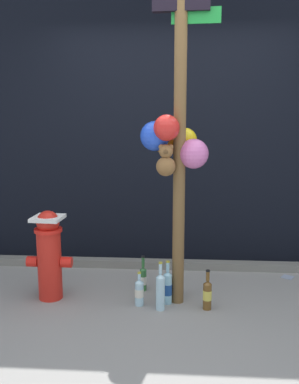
{
  "coord_description": "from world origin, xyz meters",
  "views": [
    {
      "loc": [
        0.07,
        -3.14,
        1.6
      ],
      "look_at": [
        -0.17,
        0.4,
        0.95
      ],
      "focal_mm": 41.13,
      "sensor_mm": 36.0,
      "label": 1
    }
  ],
  "objects_px": {
    "bottle_1": "(143,278)",
    "bottle_5": "(178,280)",
    "bottle_3": "(207,294)",
    "memorial_post": "(176,125)",
    "fire_hydrant": "(49,253)",
    "bottle_0": "(139,292)",
    "bottle_2": "(168,287)",
    "bottle_4": "(160,291)"
  },
  "relations": [
    {
      "from": "bottle_0",
      "to": "bottle_1",
      "type": "distance_m",
      "value": 0.31
    },
    {
      "from": "bottle_3",
      "to": "bottle_5",
      "type": "distance_m",
      "value": 0.35
    },
    {
      "from": "bottle_2",
      "to": "bottle_3",
      "type": "xyz_separation_m",
      "value": [
        0.33,
        -0.09,
        -0.01
      ]
    },
    {
      "from": "bottle_0",
      "to": "memorial_post",
      "type": "bearing_deg",
      "value": 21.35
    },
    {
      "from": "bottle_2",
      "to": "bottle_4",
      "type": "xyz_separation_m",
      "value": [
        -0.06,
        -0.12,
        0.02
      ]
    },
    {
      "from": "memorial_post",
      "to": "fire_hydrant",
      "type": "relative_size",
      "value": 3.48
    },
    {
      "from": "memorial_post",
      "to": "bottle_1",
      "type": "xyz_separation_m",
      "value": [
        -0.28,
        0.2,
        -1.38
      ]
    },
    {
      "from": "bottle_2",
      "to": "bottle_4",
      "type": "distance_m",
      "value": 0.14
    },
    {
      "from": "bottle_0",
      "to": "bottle_3",
      "type": "relative_size",
      "value": 0.86
    },
    {
      "from": "fire_hydrant",
      "to": "bottle_0",
      "type": "height_order",
      "value": "fire_hydrant"
    },
    {
      "from": "bottle_3",
      "to": "bottle_5",
      "type": "relative_size",
      "value": 0.92
    },
    {
      "from": "fire_hydrant",
      "to": "bottle_5",
      "type": "height_order",
      "value": "fire_hydrant"
    },
    {
      "from": "bottle_2",
      "to": "bottle_3",
      "type": "relative_size",
      "value": 1.11
    },
    {
      "from": "bottle_2",
      "to": "bottle_5",
      "type": "height_order",
      "value": "bottle_2"
    },
    {
      "from": "bottle_3",
      "to": "bottle_5",
      "type": "height_order",
      "value": "bottle_5"
    },
    {
      "from": "fire_hydrant",
      "to": "bottle_5",
      "type": "distance_m",
      "value": 1.14
    },
    {
      "from": "bottle_0",
      "to": "bottle_2",
      "type": "bearing_deg",
      "value": 12.36
    },
    {
      "from": "memorial_post",
      "to": "bottle_0",
      "type": "relative_size",
      "value": 9.33
    },
    {
      "from": "fire_hydrant",
      "to": "memorial_post",
      "type": "bearing_deg",
      "value": 1.04
    },
    {
      "from": "memorial_post",
      "to": "bottle_2",
      "type": "relative_size",
      "value": 7.22
    },
    {
      "from": "bottle_1",
      "to": "bottle_5",
      "type": "xyz_separation_m",
      "value": [
        0.32,
        -0.09,
        0.03
      ]
    },
    {
      "from": "fire_hydrant",
      "to": "bottle_1",
      "type": "bearing_deg",
      "value": 15.45
    },
    {
      "from": "bottle_5",
      "to": "bottle_1",
      "type": "bearing_deg",
      "value": 163.41
    },
    {
      "from": "bottle_1",
      "to": "bottle_3",
      "type": "distance_m",
      "value": 0.66
    },
    {
      "from": "fire_hydrant",
      "to": "bottle_3",
      "type": "relative_size",
      "value": 2.31
    },
    {
      "from": "bottle_1",
      "to": "bottle_2",
      "type": "height_order",
      "value": "bottle_2"
    },
    {
      "from": "bottle_0",
      "to": "bottle_2",
      "type": "distance_m",
      "value": 0.24
    },
    {
      "from": "bottle_4",
      "to": "fire_hydrant",
      "type": "bearing_deg",
      "value": 170.25
    },
    {
      "from": "bottle_0",
      "to": "bottle_1",
      "type": "height_order",
      "value": "bottle_1"
    },
    {
      "from": "bottle_0",
      "to": "bottle_3",
      "type": "xyz_separation_m",
      "value": [
        0.56,
        -0.04,
        0.01
      ]
    },
    {
      "from": "memorial_post",
      "to": "bottle_5",
      "type": "distance_m",
      "value": 1.36
    },
    {
      "from": "fire_hydrant",
      "to": "bottle_3",
      "type": "xyz_separation_m",
      "value": [
        1.35,
        -0.13,
        -0.28
      ]
    },
    {
      "from": "fire_hydrant",
      "to": "bottle_2",
      "type": "distance_m",
      "value": 1.05
    },
    {
      "from": "bottle_1",
      "to": "bottle_5",
      "type": "bearing_deg",
      "value": -16.59
    },
    {
      "from": "bottle_2",
      "to": "bottle_4",
      "type": "height_order",
      "value": "bottle_4"
    },
    {
      "from": "bottle_0",
      "to": "bottle_4",
      "type": "height_order",
      "value": "bottle_4"
    },
    {
      "from": "memorial_post",
      "to": "bottle_3",
      "type": "height_order",
      "value": "memorial_post"
    },
    {
      "from": "bottle_3",
      "to": "bottle_0",
      "type": "bearing_deg",
      "value": 176.15
    },
    {
      "from": "bottle_2",
      "to": "bottle_5",
      "type": "distance_m",
      "value": 0.19
    },
    {
      "from": "bottle_0",
      "to": "bottle_1",
      "type": "relative_size",
      "value": 0.89
    },
    {
      "from": "memorial_post",
      "to": "bottle_2",
      "type": "xyz_separation_m",
      "value": [
        -0.05,
        -0.06,
        -1.35
      ]
    },
    {
      "from": "bottle_5",
      "to": "bottle_4",
      "type": "bearing_deg",
      "value": -116.36
    }
  ]
}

